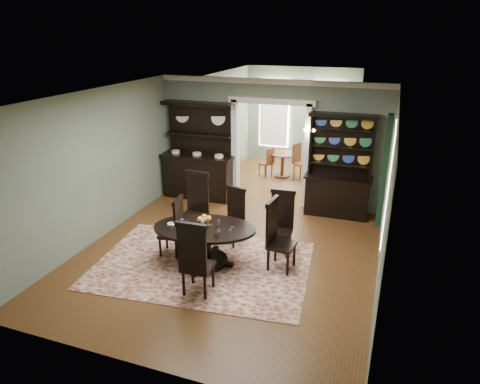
% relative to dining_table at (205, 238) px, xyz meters
% --- Properties ---
extents(room, '(5.51, 6.01, 3.01)m').
position_rel_dining_table_xyz_m(room, '(0.27, 0.39, 1.07)').
color(room, brown).
rests_on(room, ground).
extents(parlor, '(3.51, 3.50, 3.01)m').
position_rel_dining_table_xyz_m(parlor, '(0.27, 5.88, 1.01)').
color(parlor, brown).
rests_on(parlor, ground).
extents(doorway_trim, '(2.08, 0.25, 2.57)m').
position_rel_dining_table_xyz_m(doorway_trim, '(0.27, 3.35, 1.11)').
color(doorway_trim, silver).
rests_on(doorway_trim, floor).
extents(right_window, '(0.15, 1.47, 2.12)m').
position_rel_dining_table_xyz_m(right_window, '(2.96, 1.28, 1.09)').
color(right_window, white).
rests_on(right_window, wall_right).
extents(wall_sconce, '(0.27, 0.21, 0.21)m').
position_rel_dining_table_xyz_m(wall_sconce, '(1.22, 3.19, 1.38)').
color(wall_sconce, '#AE8D2E').
rests_on(wall_sconce, back_wall_right).
extents(rug, '(4.09, 3.01, 0.01)m').
position_rel_dining_table_xyz_m(rug, '(-0.02, -0.09, -0.50)').
color(rug, maroon).
rests_on(rug, floor).
extents(dining_table, '(2.05, 2.03, 0.73)m').
position_rel_dining_table_xyz_m(dining_table, '(0.00, 0.00, 0.00)').
color(dining_table, black).
rests_on(dining_table, rug).
extents(centerpiece, '(1.29, 0.83, 0.21)m').
position_rel_dining_table_xyz_m(centerpiece, '(-0.01, 0.05, 0.28)').
color(centerpiece, silver).
rests_on(centerpiece, dining_table).
extents(chair_far_left, '(0.55, 0.53, 1.39)m').
position_rel_dining_table_xyz_m(chair_far_left, '(-0.63, 0.97, 0.22)').
color(chair_far_left, black).
rests_on(chair_far_left, rug).
extents(chair_far_mid, '(0.51, 0.49, 1.15)m').
position_rel_dining_table_xyz_m(chair_far_mid, '(0.19, 1.00, 0.10)').
color(chair_far_mid, black).
rests_on(chair_far_mid, rug).
extents(chair_far_right, '(0.49, 0.46, 1.24)m').
position_rel_dining_table_xyz_m(chair_far_right, '(1.19, 0.93, 0.14)').
color(chair_far_right, black).
rests_on(chair_far_right, rug).
extents(chair_end_left, '(0.45, 0.47, 1.16)m').
position_rel_dining_table_xyz_m(chair_end_left, '(-0.66, 0.12, 0.10)').
color(chair_end_left, black).
rests_on(chair_end_left, rug).
extents(chair_end_right, '(0.50, 0.53, 1.31)m').
position_rel_dining_table_xyz_m(chair_end_right, '(1.25, 0.30, 0.18)').
color(chair_end_right, black).
rests_on(chair_end_right, rug).
extents(chair_near, '(0.52, 0.49, 1.33)m').
position_rel_dining_table_xyz_m(chair_near, '(0.28, -0.99, 0.19)').
color(chair_near, black).
rests_on(chair_near, rug).
extents(sideboard, '(1.84, 0.67, 2.41)m').
position_rel_dining_table_xyz_m(sideboard, '(-1.52, 3.06, 0.33)').
color(sideboard, black).
rests_on(sideboard, floor).
extents(welsh_dresser, '(1.51, 0.57, 2.34)m').
position_rel_dining_table_xyz_m(welsh_dresser, '(1.96, 3.09, 0.34)').
color(welsh_dresser, black).
rests_on(welsh_dresser, floor).
extents(parlor_table, '(0.78, 0.78, 0.72)m').
position_rel_dining_table_xyz_m(parlor_table, '(0.11, 5.27, -0.04)').
color(parlor_table, brown).
rests_on(parlor_table, parlor_floor).
extents(parlor_chair_left, '(0.42, 0.42, 0.89)m').
position_rel_dining_table_xyz_m(parlor_chair_left, '(-0.29, 5.08, -0.03)').
color(parlor_chair_left, brown).
rests_on(parlor_chair_left, parlor_floor).
extents(parlor_chair_right, '(0.51, 0.50, 1.06)m').
position_rel_dining_table_xyz_m(parlor_chair_right, '(0.64, 5.18, 0.06)').
color(parlor_chair_right, brown).
rests_on(parlor_chair_right, parlor_floor).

